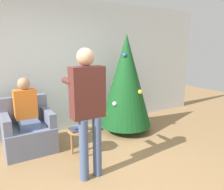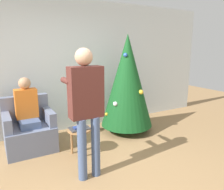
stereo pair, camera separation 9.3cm
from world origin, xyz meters
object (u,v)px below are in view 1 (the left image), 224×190
Objects in this scene: christmas_tree at (126,81)px; side_stool at (80,133)px; person_standing at (88,102)px; person_seated at (27,112)px; armchair at (28,132)px.

side_stool is at bearing -159.06° from christmas_tree.
person_standing is 3.99× the size of side_stool.
person_seated is at bearing 175.99° from christmas_tree.
armchair is 2.06× the size of side_stool.
christmas_tree reaches higher than armchair.
person_seated is at bearing 114.16° from person_standing.
christmas_tree is at bearing -4.01° from person_seated.
armchair is 0.52× the size of person_standing.
person_seated is 0.72× the size of person_standing.
side_stool is at bearing -41.27° from person_seated.
christmas_tree is 1.50m from side_stool.
person_standing is at bearing -65.84° from person_seated.
christmas_tree is 1.76m from person_standing.
christmas_tree is 2.07m from armchair.
person_seated is 2.87× the size of side_stool.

